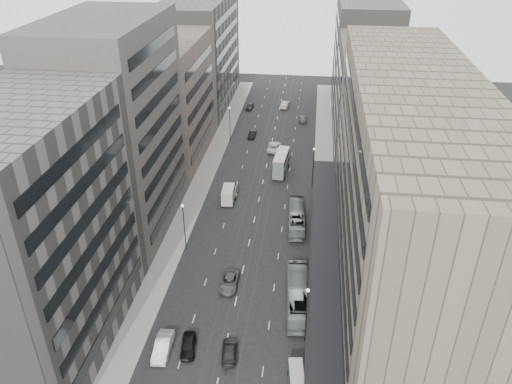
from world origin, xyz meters
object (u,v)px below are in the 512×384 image
at_px(double_decker, 281,163).
at_px(vw_microbus, 296,376).
at_px(bus_far, 296,218).
at_px(sedan_2, 229,282).
at_px(sedan_0, 188,345).
at_px(sedan_1, 163,346).
at_px(panel_van, 228,194).
at_px(bus_near, 298,296).
at_px(pedestrian, 308,368).

height_order(double_decker, vw_microbus, double_decker).
xyz_separation_m(bus_far, sedan_2, (-8.72, -16.88, -0.83)).
bearing_deg(double_decker, sedan_0, -94.12).
bearing_deg(sedan_2, double_decker, 81.73).
bearing_deg(sedan_1, panel_van, 84.27).
relative_size(bus_near, panel_van, 2.64).
distance_m(sedan_2, pedestrian, 18.65).
bearing_deg(sedan_0, sedan_2, 68.40).
xyz_separation_m(bus_far, pedestrian, (2.90, -31.47, -0.38)).
bearing_deg(bus_far, sedan_2, 59.10).
relative_size(sedan_0, sedan_1, 0.84).
relative_size(bus_near, sedan_1, 2.37).
distance_m(bus_near, panel_van, 29.68).
height_order(bus_near, sedan_1, bus_near).
height_order(bus_far, sedan_2, bus_far).
xyz_separation_m(sedan_2, pedestrian, (11.61, -14.59, 0.46)).
bearing_deg(double_decker, bus_far, -73.17).
xyz_separation_m(bus_near, bus_far, (-1.20, 19.77, -0.17)).
distance_m(vw_microbus, sedan_1, 16.59).
bearing_deg(bus_near, sedan_2, -20.10).
xyz_separation_m(vw_microbus, sedan_0, (-13.35, 3.44, -0.42)).
bearing_deg(panel_van, sedan_2, -83.30).
height_order(bus_far, pedestrian, bus_far).
bearing_deg(sedan_2, vw_microbus, -57.73).
bearing_deg(bus_near, pedestrian, 94.46).
distance_m(bus_near, sedan_1, 18.90).
distance_m(bus_far, pedestrian, 31.60).
height_order(sedan_0, sedan_2, sedan_0).
relative_size(panel_van, pedestrian, 2.27).
xyz_separation_m(panel_van, sedan_0, (1.09, -35.67, -0.85)).
bearing_deg(bus_far, sedan_1, 60.22).
relative_size(double_decker, sedan_2, 1.56).
xyz_separation_m(bus_near, panel_van, (-14.01, 26.16, -0.13)).
relative_size(bus_far, double_decker, 1.38).
distance_m(bus_near, sedan_2, 10.37).
bearing_deg(vw_microbus, sedan_1, 163.07).
relative_size(sedan_0, sedan_2, 0.84).
distance_m(vw_microbus, pedestrian, 1.78).
distance_m(vw_microbus, sedan_0, 13.79).
bearing_deg(vw_microbus, sedan_0, 158.32).
relative_size(bus_far, sedan_2, 2.14).
bearing_deg(double_decker, sedan_1, -97.39).
bearing_deg(sedan_2, bus_far, 61.80).
relative_size(vw_microbus, panel_van, 0.86).
relative_size(bus_near, double_decker, 1.52).
height_order(bus_near, double_decker, double_decker).
height_order(bus_near, bus_far, bus_near).
height_order(panel_van, sedan_0, panel_van).
distance_m(vw_microbus, panel_van, 41.69).
distance_m(double_decker, vw_microbus, 52.17).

